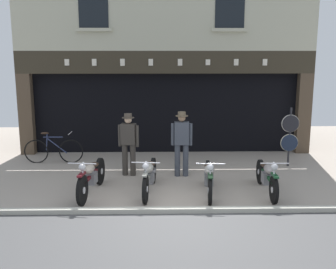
# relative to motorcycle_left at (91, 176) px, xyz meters

# --- Properties ---
(ground) EXTENTS (21.41, 22.00, 0.18)m
(ground) POSITION_rel_motorcycle_left_xyz_m (1.78, -2.21, -0.47)
(ground) COLOR #A49789
(shop_facade) EXTENTS (9.71, 4.42, 6.14)m
(shop_facade) POSITION_rel_motorcycle_left_xyz_m (1.78, 5.80, 1.25)
(shop_facade) COLOR black
(shop_facade) RESTS_ON ground
(motorcycle_left) EXTENTS (0.62, 2.10, 0.93)m
(motorcycle_left) POSITION_rel_motorcycle_left_xyz_m (0.00, 0.00, 0.00)
(motorcycle_left) COLOR black
(motorcycle_left) RESTS_ON ground
(motorcycle_center_left) EXTENTS (0.62, 2.07, 0.92)m
(motorcycle_center_left) POSITION_rel_motorcycle_left_xyz_m (1.34, 0.08, -0.01)
(motorcycle_center_left) COLOR black
(motorcycle_center_left) RESTS_ON ground
(motorcycle_center) EXTENTS (0.62, 1.93, 0.90)m
(motorcycle_center) POSITION_rel_motorcycle_left_xyz_m (2.72, -0.07, -0.01)
(motorcycle_center) COLOR black
(motorcycle_center) RESTS_ON ground
(motorcycle_center_right) EXTENTS (0.62, 1.99, 0.90)m
(motorcycle_center_right) POSITION_rel_motorcycle_left_xyz_m (4.08, -0.02, -0.02)
(motorcycle_center_right) COLOR black
(motorcycle_center_right) RESTS_ON ground
(salesman_left) EXTENTS (0.55, 0.33, 1.67)m
(salesman_left) POSITION_rel_motorcycle_left_xyz_m (0.76, 1.48, 0.49)
(salesman_left) COLOR #38332D
(salesman_left) RESTS_ON ground
(shopkeeper_center) EXTENTS (0.56, 0.33, 1.73)m
(shopkeeper_center) POSITION_rel_motorcycle_left_xyz_m (2.16, 1.39, 0.53)
(shopkeeper_center) COLOR #3D424C
(shopkeeper_center) RESTS_ON ground
(tyre_sign_pole) EXTENTS (0.51, 0.06, 1.71)m
(tyre_sign_pole) POSITION_rel_motorcycle_left_xyz_m (5.32, 2.29, 0.52)
(tyre_sign_pole) COLOR #232328
(tyre_sign_pole) RESTS_ON ground
(advert_board_near) EXTENTS (0.79, 0.03, 0.95)m
(advert_board_near) POSITION_rel_motorcycle_left_xyz_m (-0.54, 4.17, 1.28)
(advert_board_near) COLOR silver
(leaning_bicycle) EXTENTS (1.76, 0.50, 0.95)m
(leaning_bicycle) POSITION_rel_motorcycle_left_xyz_m (-1.60, 2.79, -0.05)
(leaning_bicycle) COLOR black
(leaning_bicycle) RESTS_ON ground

